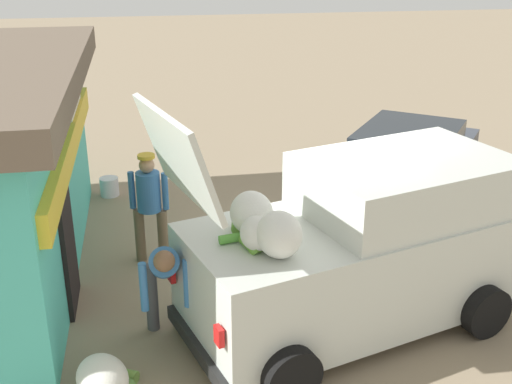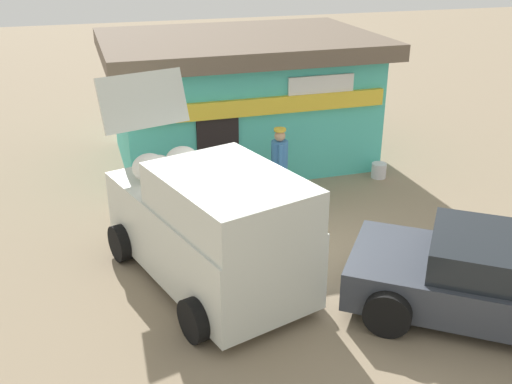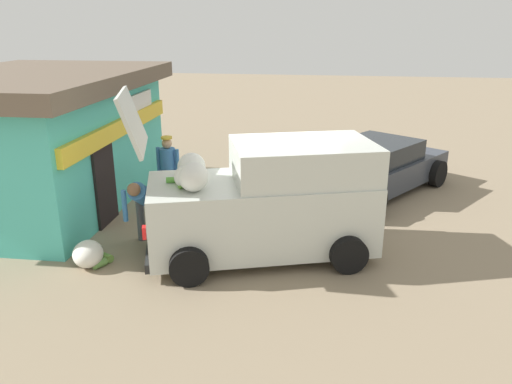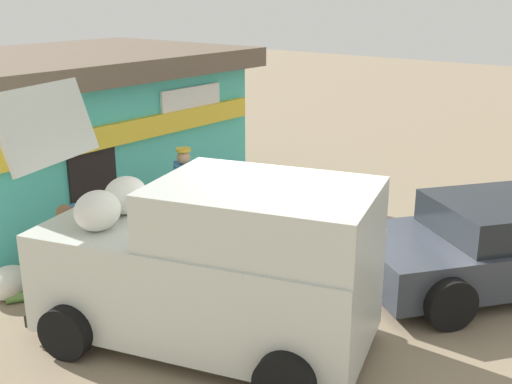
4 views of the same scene
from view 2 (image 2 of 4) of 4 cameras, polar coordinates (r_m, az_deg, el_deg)
name	(u,v)px [view 2 (image 2 of 4)]	position (r m, az deg, el deg)	size (l,w,h in m)	color
ground_plane	(312,264)	(10.37, 5.34, -6.86)	(60.00, 60.00, 0.00)	gray
storefront_bar	(240,97)	(14.63, -1.53, 9.06)	(6.44, 4.55, 2.99)	#4CC6B7
delivery_van	(209,224)	(9.41, -4.48, -3.09)	(3.02, 4.55, 2.98)	silver
parked_sedan	(503,281)	(9.44, 22.45, -7.85)	(4.62, 4.05, 1.26)	#383D47
vendor_standing	(279,162)	(12.10, 2.25, 2.88)	(0.41, 0.56, 1.65)	#726047
customer_bending	(183,179)	(11.54, -7.00, 1.22)	(0.84, 0.57, 1.37)	#4C4C51
unloaded_banana_pile	(134,202)	(12.35, -11.55, -0.91)	(0.83, 0.75, 0.44)	silver
paint_bucket	(379,170)	(14.04, 11.62, 2.03)	(0.34, 0.34, 0.34)	silver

